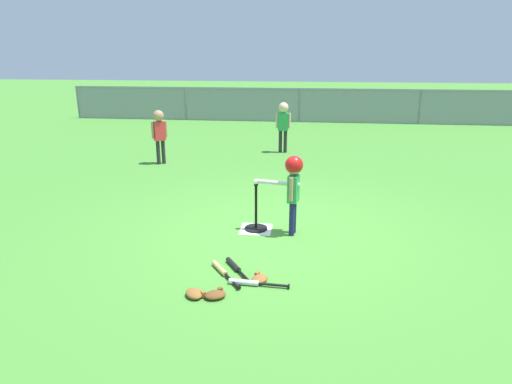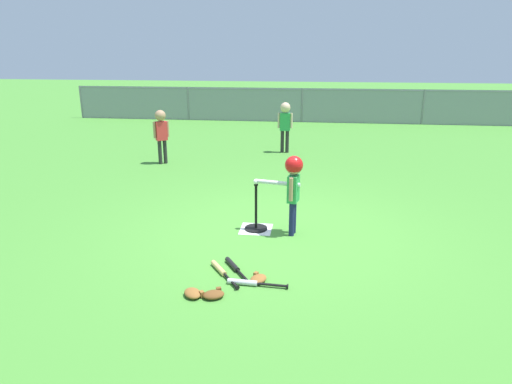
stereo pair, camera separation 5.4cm
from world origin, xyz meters
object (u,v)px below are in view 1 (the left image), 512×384
spare_bat_wood (222,271)px  spare_bat_black (236,267)px  glove_near_bats (195,294)px  glove_tossed_aside (259,279)px  batting_tee (256,222)px  fielder_deep_left (283,121)px  fielder_near_left (159,130)px  baseball_on_tee (256,182)px  batter_child (293,179)px  spare_bat_silver (250,283)px  glove_by_plate (215,295)px

spare_bat_wood → spare_bat_black: same height
glove_near_bats → glove_tossed_aside: 0.73m
batting_tee → fielder_deep_left: (0.07, 4.98, 0.67)m
fielder_near_left → spare_bat_black: (2.42, -4.75, -0.73)m
baseball_on_tee → spare_bat_black: size_ratio=0.13×
glove_tossed_aside → batter_child: bearing=78.0°
batting_tee → spare_bat_silver: batting_tee is taller
spare_bat_black → glove_near_bats: bearing=-116.6°
fielder_near_left → glove_by_plate: bearing=-66.7°
spare_bat_wood → glove_near_bats: bearing=-109.3°
fielder_deep_left → spare_bat_black: 6.26m
baseball_on_tee → glove_by_plate: size_ratio=0.28×
batting_tee → fielder_deep_left: fielder_deep_left is taller
batter_child → spare_bat_black: bearing=-117.9°
fielder_near_left → spare_bat_black: 5.38m
batting_tee → spare_bat_silver: size_ratio=1.01×
glove_near_bats → glove_tossed_aside: same height
glove_near_bats → glove_by_plate: bearing=1.1°
fielder_deep_left → glove_by_plate: 6.89m
fielder_near_left → baseball_on_tee: bearing=-54.4°
fielder_deep_left → glove_near_bats: size_ratio=4.46×
fielder_near_left → glove_tossed_aside: 5.74m
glove_by_plate → glove_near_bats: size_ratio=0.97×
fielder_near_left → glove_tossed_aside: (2.73, -5.00, -0.72)m
spare_bat_wood → spare_bat_black: size_ratio=1.03×
batting_tee → glove_by_plate: batting_tee is taller
batter_child → fielder_deep_left: size_ratio=0.91×
spare_bat_wood → glove_by_plate: 0.53m
fielder_near_left → spare_bat_silver: size_ratio=1.78×
glove_by_plate → baseball_on_tee: bearing=84.0°
batter_child → spare_bat_black: (-0.60, -1.13, -0.75)m
batter_child → fielder_near_left: 4.71m
batting_tee → glove_tossed_aside: (0.21, -1.48, -0.07)m
baseball_on_tee → glove_tossed_aside: size_ratio=0.28×
fielder_deep_left → spare_bat_wood: bearing=-92.7°
fielder_near_left → batter_child: bearing=-50.2°
spare_bat_silver → glove_near_bats: bearing=-151.0°
glove_by_plate → spare_bat_black: bearing=80.7°
baseball_on_tee → fielder_deep_left: (0.07, 4.98, 0.08)m
batter_child → glove_near_bats: 2.12m
spare_bat_black → glove_tossed_aside: 0.40m
spare_bat_wood → glove_tossed_aside: bearing=-18.1°
batting_tee → fielder_deep_left: bearing=89.2°
baseball_on_tee → glove_tossed_aside: bearing=-81.8°
fielder_deep_left → glove_by_plate: size_ratio=4.58×
spare_bat_silver → spare_bat_wood: bearing=146.2°
baseball_on_tee → glove_by_plate: 1.99m
batter_child → glove_near_bats: size_ratio=4.03×
fielder_deep_left → spare_bat_wood: 6.37m
batter_child → glove_near_bats: (-0.92, -1.76, -0.74)m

